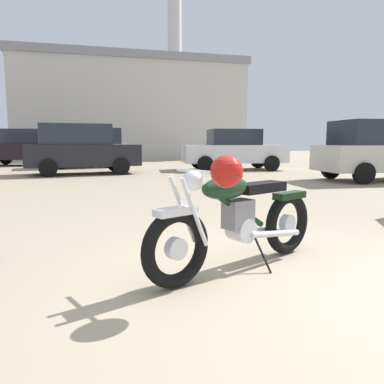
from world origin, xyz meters
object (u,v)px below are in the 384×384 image
Objects in this scene: blue_hatchback_right at (234,150)px; silver_sedan_mid at (22,147)px; vintage_motorcycle at (237,217)px; dark_sedan_left at (381,150)px; pale_sedan_back at (88,147)px; red_hatchback_near at (81,149)px.

blue_hatchback_right is 10.58m from silver_sedan_mid.
silver_sedan_mid is at bearing -98.74° from vintage_motorcycle.
dark_sedan_left is at bearing -163.15° from vintage_motorcycle.
blue_hatchback_right is at bearing 142.61° from pale_sedan_back.
blue_hatchback_right is 6.62m from pale_sedan_back.
red_hatchback_near is at bearing 11.59° from blue_hatchback_right.
red_hatchback_near reaches higher than blue_hatchback_right.
red_hatchback_near and silver_sedan_mid have the same top height.
red_hatchback_near is 6.69m from silver_sedan_mid.
pale_sedan_back is at bearing 82.15° from red_hatchback_near.
dark_sedan_left is at bearing -32.47° from silver_sedan_mid.
silver_sedan_mid is at bearing -24.35° from blue_hatchback_right.
pale_sedan_back is at bearing -108.40° from vintage_motorcycle.
pale_sedan_back and silver_sedan_mid have the same top height.
silver_sedan_mid is at bearing 142.18° from dark_sedan_left.
silver_sedan_mid is (-11.72, 10.65, 0.00)m from dark_sedan_left.
red_hatchback_near is at bearing -105.52° from vintage_motorcycle.
vintage_motorcycle is 0.44× the size of blue_hatchback_right.
red_hatchback_near is at bearing 77.10° from pale_sedan_back.
blue_hatchback_right is at bearing -21.51° from silver_sedan_mid.
silver_sedan_mid is (-9.04, 5.50, 0.08)m from blue_hatchback_right.
dark_sedan_left is 1.00× the size of red_hatchback_near.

